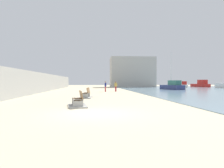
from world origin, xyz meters
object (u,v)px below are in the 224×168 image
object	(u,v)px
bench_near	(78,103)
boat_distant	(172,86)
bench_far	(86,95)
person_walking	(105,86)
boat_far_right	(201,84)
boat_far_left	(184,85)
person_standing	(116,86)

from	to	relation	value
bench_near	boat_distant	size ratio (longest dim) A/B	0.32
bench_far	person_walking	size ratio (longest dim) A/B	1.40
boat_far_right	person_walking	bearing A→B (deg)	-140.17
boat_distant	boat_far_left	bearing A→B (deg)	57.31
bench_near	person_walking	world-z (taller)	person_walking
bench_near	boat_far_right	bearing A→B (deg)	53.26
bench_near	bench_far	xyz separation A→B (m)	(0.30, 6.52, 0.00)
boat_far_right	bench_far	bearing A→B (deg)	-131.38
boat_far_left	bench_near	bearing A→B (deg)	-122.89
bench_far	boat_far_left	world-z (taller)	boat_far_left
boat_far_left	boat_far_right	distance (m)	6.83
bench_near	person_standing	size ratio (longest dim) A/B	1.43
bench_far	boat_far_left	size ratio (longest dim) A/B	0.38
bench_far	boat_far_left	distance (m)	39.03
boat_far_right	boat_far_left	bearing A→B (deg)	-152.69
boat_distant	boat_far_right	bearing A→B (deg)	48.27
bench_near	boat_far_right	distance (m)	50.57
bench_far	boat_far_right	bearing A→B (deg)	48.62
boat_far_left	person_walking	bearing A→B (deg)	-137.26
boat_far_left	boat_distant	size ratio (longest dim) A/B	0.82
boat_far_right	bench_near	bearing A→B (deg)	-126.74
person_walking	boat_distant	size ratio (longest dim) A/B	0.22
bench_near	boat_far_left	xyz separation A→B (m)	(24.18, 37.38, 0.37)
bench_near	bench_far	world-z (taller)	same
person_walking	boat_far_left	xyz separation A→B (m)	(21.39, 19.77, -0.30)
person_standing	boat_far_left	size ratio (longest dim) A/B	0.27
person_standing	boat_far_left	xyz separation A→B (m)	(19.78, 19.13, -0.29)
bench_near	boat_distant	world-z (taller)	boat_distant
boat_distant	boat_far_right	xyz separation A→B (m)	(14.47, 16.22, 0.06)
person_walking	person_standing	size ratio (longest dim) A/B	1.01
bench_far	boat_distant	xyz separation A→B (m)	(15.48, 17.77, 0.46)
bench_near	boat_far_left	world-z (taller)	boat_far_left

